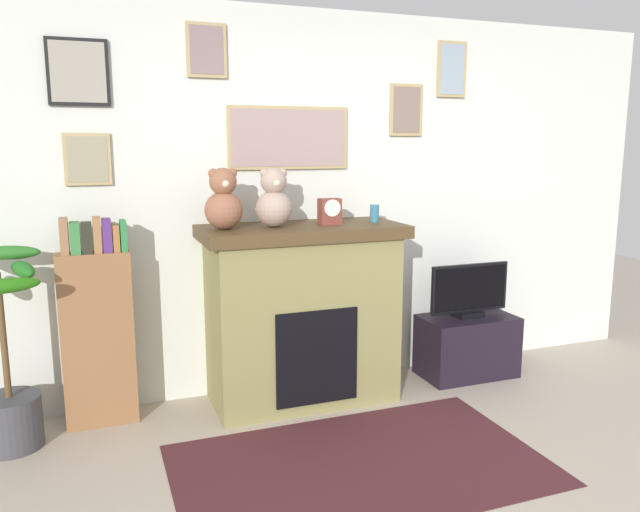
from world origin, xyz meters
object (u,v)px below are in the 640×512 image
bookshelf (98,329)px  tv_stand (467,346)px  mantel_clock (330,211)px  teddy_bear_brown (274,200)px  teddy_bear_cream (223,202)px  television (469,291)px  potted_plant (6,378)px  fireplace (302,313)px  candle_jar (374,213)px

bookshelf → tv_stand: (2.58, -0.10, -0.38)m
bookshelf → mantel_clock: 1.62m
tv_stand → teddy_bear_brown: 1.87m
bookshelf → teddy_bear_cream: teddy_bear_cream is taller
mantel_clock → television: bearing=0.1°
potted_plant → mantel_clock: mantel_clock is taller
potted_plant → teddy_bear_cream: teddy_bear_cream is taller
bookshelf → mantel_clock: mantel_clock is taller
tv_stand → television: television is taller
bookshelf → mantel_clock: bearing=-4.0°
bookshelf → teddy_bear_brown: teddy_bear_brown is taller
teddy_bear_brown → teddy_bear_cream: bearing=-180.0°
bookshelf → fireplace: bearing=-3.8°
bookshelf → potted_plant: bookshelf is taller
bookshelf → television: bookshelf is taller
fireplace → mantel_clock: size_ratio=7.83×
bookshelf → tv_stand: 2.61m
bookshelf → teddy_bear_cream: 1.09m
potted_plant → bookshelf: bearing=16.8°
potted_plant → tv_stand: size_ratio=1.67×
bookshelf → teddy_bear_cream: (0.77, -0.10, 0.76)m
fireplace → teddy_bear_cream: size_ratio=3.49×
fireplace → television: size_ratio=2.10×
tv_stand → television: (0.00, -0.00, 0.42)m
fireplace → candle_jar: 0.83m
fireplace → bookshelf: 1.29m
fireplace → potted_plant: fireplace is taller
candle_jar → teddy_bear_cream: teddy_bear_cream is taller
fireplace → potted_plant: size_ratio=1.14×
teddy_bear_cream → tv_stand: bearing=0.1°
fireplace → mantel_clock: (0.19, -0.02, 0.67)m
television → candle_jar: (-0.78, -0.00, 0.61)m
potted_plant → fireplace: bearing=2.1°
tv_stand → candle_jar: 1.29m
mantel_clock → fireplace: bearing=174.1°
candle_jar → mantel_clock: mantel_clock is taller
mantel_clock → teddy_bear_cream: (-0.70, 0.00, 0.08)m
teddy_bear_cream → television: bearing=0.0°
mantel_clock → teddy_bear_brown: (-0.38, 0.00, 0.08)m
potted_plant → teddy_bear_brown: teddy_bear_brown is taller
candle_jar → teddy_bear_cream: size_ratio=0.31×
fireplace → teddy_bear_cream: teddy_bear_cream is taller
bookshelf → candle_jar: bearing=-3.2°
fireplace → teddy_bear_cream: 0.92m
fireplace → tv_stand: size_ratio=1.90×
mantel_clock → teddy_bear_cream: 0.70m
mantel_clock → teddy_bear_brown: size_ratio=0.45×
tv_stand → television: bearing=-90.0°
tv_stand → potted_plant: bearing=-179.1°
television → candle_jar: size_ratio=5.32×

